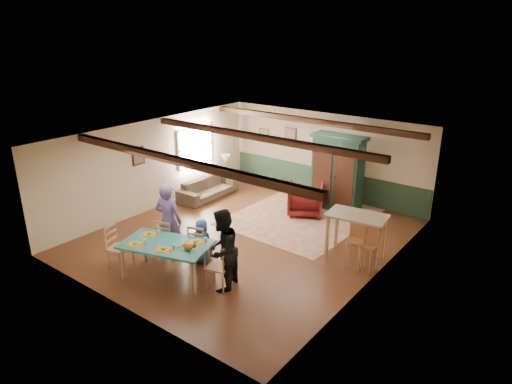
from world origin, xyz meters
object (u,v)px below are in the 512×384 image
Objects in this scene: person_woman at (222,250)px; end_table at (226,180)px; person_man at (169,221)px; bar_stool_right at (368,251)px; counter_table at (355,237)px; armoire at (337,173)px; cat at (187,246)px; person_child at (202,241)px; table_lamp at (226,163)px; dining_chair_far_left at (168,238)px; sofa at (208,188)px; bar_stool_left at (355,246)px; dining_table at (167,260)px; dining_chair_end_left at (120,247)px; dining_chair_far_right at (200,244)px; dining_chair_end_right at (218,265)px; armchair at (305,199)px.

person_woman is 2.83× the size of end_table.
person_man is 4.64m from bar_stool_right.
counter_table reaches higher than bar_stool_right.
armoire is at bearing 126.04° from counter_table.
person_child is at bearing 99.46° from cat.
table_lamp is at bearing 161.45° from counter_table.
dining_chair_far_left is 0.48× the size of sofa.
end_table is 5.98m from counter_table.
dining_table is at bearing -145.59° from bar_stool_left.
dining_chair_end_left is 1.63× the size of end_table.
cat reaches higher than end_table.
dining_chair_far_right is 0.97m from cat.
end_table is at bearing -1.11° from dining_chair_end_left.
end_table is (-1.58, 5.53, -0.20)m from dining_chair_end_left.
dining_chair_end_left is 0.91× the size of bar_stool_left.
person_man reaches higher than sofa.
bar_stool_left is (5.86, -2.36, 0.24)m from end_table.
person_child is (-1.02, 0.58, 0.03)m from dining_chair_end_right.
person_woman reaches higher than dining_chair_end_right.
dining_table reaches higher than sofa.
armoire is at bearing 133.27° from bar_stool_right.
bar_stool_right is (3.23, 2.00, 0.00)m from dining_chair_far_right.
dining_chair_end_right is at bearing -90.00° from person_woman.
bar_stool_right reaches higher than dining_chair_far_right.
bar_stool_left is at bearing 112.29° from armchair.
table_lamp is (-3.81, -0.65, -0.23)m from armoire.
dining_chair_far_left is at bearing -46.17° from dining_chair_end_left.
person_woman is (1.92, -0.22, 0.37)m from dining_chair_far_left.
sofa is at bearing -151.74° from dining_chair_end_right.
dining_chair_far_left is 0.86m from person_child.
armchair is at bearing 83.81° from dining_table.
sofa is at bearing 111.54° from cat.
end_table is at bearing 2.62° from sofa.
dining_chair_end_left is at bearing 43.83° from dining_chair_far_left.
bar_stool_right is at bearing -20.53° from end_table.
bar_stool_left is at bearing -104.46° from sofa.
dining_chair_far_right is at bearing 56.49° from armchair.
dining_chair_far_right is 0.91× the size of bar_stool_left.
table_lamp is (-4.03, 4.78, 0.03)m from person_woman.
person_man is at bearing -117.30° from dining_chair_end_right.
table_lamp is at bearing 2.62° from sofa.
armchair is at bearing -122.22° from dining_chair_far_left.
dining_chair_far_left is at bearing -157.28° from bar_stool_left.
table_lamp is at bearing -156.86° from person_woman.
person_woman is 6.28m from end_table.
person_woman is 3.09× the size of table_lamp.
table_lamp is (-1.58, 5.53, 0.40)m from dining_chair_end_left.
armchair is 0.47× the size of sofa.
sofa is (-3.29, 4.12, -0.59)m from cat.
dining_chair_end_left is 4.80m from sofa.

